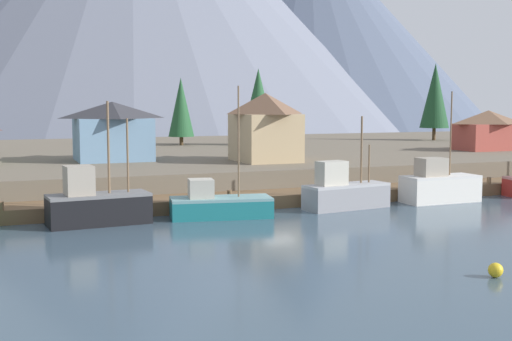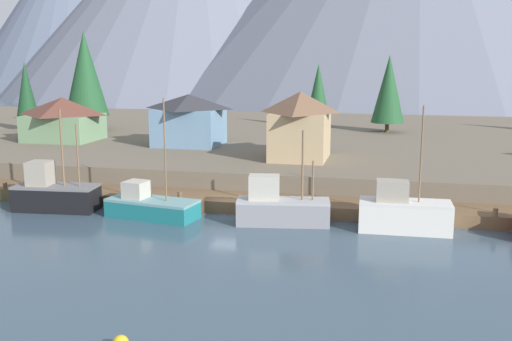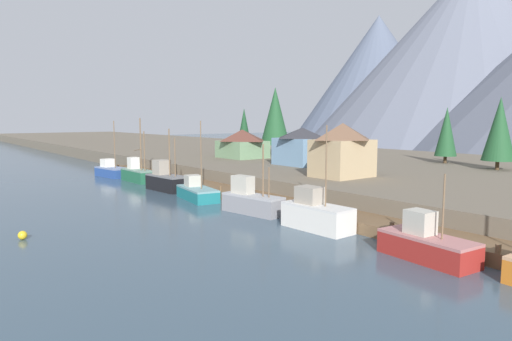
{
  "view_description": "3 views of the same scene",
  "coord_description": "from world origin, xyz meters",
  "views": [
    {
      "loc": [
        -20.01,
        -46.96,
        8.2
      ],
      "look_at": [
        -1.4,
        1.44,
        2.87
      ],
      "focal_mm": 47.15,
      "sensor_mm": 36.0,
      "label": 1
    },
    {
      "loc": [
        12.28,
        -43.72,
        12.38
      ],
      "look_at": [
        1.86,
        2.22,
        3.22
      ],
      "focal_mm": 41.47,
      "sensor_mm": 36.0,
      "label": 2
    },
    {
      "loc": [
        40.8,
        -29.46,
        9.58
      ],
      "look_at": [
        -1.0,
        3.23,
        3.5
      ],
      "focal_mm": 32.03,
      "sensor_mm": 36.0,
      "label": 3
    }
  ],
  "objects": [
    {
      "name": "conifer_mid_right",
      "position": [
        2.44,
        38.72,
        7.46
      ],
      "size": [
        3.37,
        3.37,
        8.82
      ],
      "color": "#4C3823",
      "rests_on": "shoreline_bank"
    },
    {
      "name": "house_blue",
      "position": [
        -9.6,
        18.89,
        5.4
      ],
      "size": [
        7.34,
        6.7,
        5.69
      ],
      "color": "#6689A8",
      "rests_on": "shoreline_bank"
    },
    {
      "name": "fishing_boat_white",
      "position": [
        13.51,
        -1.51,
        1.34
      ],
      "size": [
        6.51,
        2.76,
        9.02
      ],
      "rotation": [
        0.0,
        0.0,
        0.03
      ],
      "color": "silver",
      "rests_on": "ground_plane"
    },
    {
      "name": "fishing_boat_grey",
      "position": [
        4.62,
        -1.78,
        1.26
      ],
      "size": [
        7.12,
        3.24,
        7.08
      ],
      "rotation": [
        0.0,
        0.0,
        0.15
      ],
      "color": "gray",
      "rests_on": "ground_plane"
    },
    {
      "name": "conifer_mid_left",
      "position": [
        -27.31,
        28.54,
        10.0
      ],
      "size": [
        5.78,
        5.78,
        13.07
      ],
      "color": "#4C3823",
      "rests_on": "shoreline_bank"
    },
    {
      "name": "house_tan",
      "position": [
        3.86,
        12.68,
        5.83
      ],
      "size": [
        5.55,
        6.96,
        6.52
      ],
      "color": "tan",
      "rests_on": "shoreline_bank"
    },
    {
      "name": "house_green",
      "position": [
        -25.34,
        19.12,
        5.1
      ],
      "size": [
        8.16,
        7.05,
        5.08
      ],
      "color": "#6B8E66",
      "rests_on": "shoreline_bank"
    },
    {
      "name": "conifer_near_right",
      "position": [
        11.99,
        35.4,
        8.14
      ],
      "size": [
        4.28,
        4.28,
        10.01
      ],
      "color": "#4C3823",
      "rests_on": "shoreline_bank"
    },
    {
      "name": "shoreline_bank",
      "position": [
        0.0,
        32.0,
        1.25
      ],
      "size": [
        400.0,
        56.0,
        2.5
      ],
      "primitive_type": "cube",
      "color": "#665B4C",
      "rests_on": "ground_plane"
    },
    {
      "name": "conifer_near_left",
      "position": [
        -35.18,
        26.83,
        7.98
      ],
      "size": [
        2.81,
        2.81,
        9.15
      ],
      "color": "#4C3823",
      "rests_on": "shoreline_bank"
    },
    {
      "name": "mountain_west_peak",
      "position": [
        -96.88,
        151.2,
        28.75
      ],
      "size": [
        78.87,
        78.87,
        57.5
      ],
      "primitive_type": "cone",
      "color": "slate",
      "rests_on": "ground_plane"
    },
    {
      "name": "dock",
      "position": [
        0.0,
        1.99,
        0.5
      ],
      "size": [
        80.0,
        4.0,
        1.6
      ],
      "color": "brown",
      "rests_on": "ground_plane"
    },
    {
      "name": "fishing_boat_teal",
      "position": [
        -5.58,
        -2.08,
        0.91
      ],
      "size": [
        7.46,
        3.9,
        9.3
      ],
      "rotation": [
        0.0,
        0.0,
        -0.17
      ],
      "color": "#196B70",
      "rests_on": "ground_plane"
    },
    {
      "name": "fishing_boat_black",
      "position": [
        -14.07,
        -1.77,
        1.36
      ],
      "size": [
        6.88,
        3.23,
        8.23
      ],
      "rotation": [
        0.0,
        0.0,
        0.09
      ],
      "color": "black",
      "rests_on": "ground_plane"
    },
    {
      "name": "ground_plane",
      "position": [
        0.0,
        20.0,
        -0.5
      ],
      "size": [
        400.0,
        400.0,
        1.0
      ],
      "primitive_type": "cube",
      "color": "#384C5B"
    }
  ]
}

